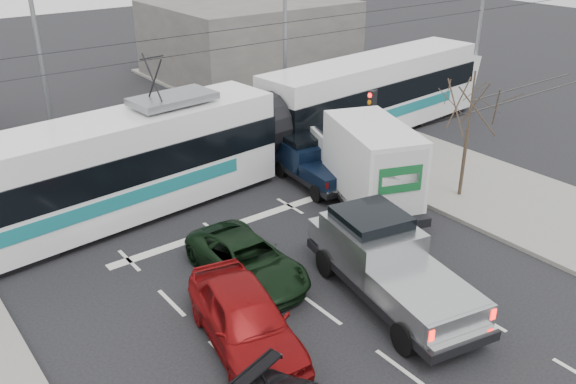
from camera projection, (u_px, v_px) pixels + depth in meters
ground at (365, 291)px, 18.54m from camera, size 120.00×120.00×0.00m
sidewalk_right at (535, 208)px, 23.45m from camera, size 6.00×60.00×0.15m
rails at (201, 183)px, 25.74m from camera, size 60.00×1.60×0.03m
building_right at (249, 39)px, 41.37m from camera, size 12.00×10.00×5.00m
bare_tree at (471, 107)px, 22.91m from camera, size 2.40×2.40×5.00m
traffic_signal at (373, 113)px, 25.62m from camera, size 0.44×0.44×3.60m
street_lamp_near at (282, 28)px, 30.48m from camera, size 2.38×0.25×9.00m
street_lamp_far at (35, 51)px, 25.61m from camera, size 2.38×0.25×9.00m
catenary at (195, 94)px, 24.11m from camera, size 60.00×0.20×7.00m
tram at (262, 126)px, 26.31m from camera, size 28.30×5.30×5.75m
silver_pickup at (385, 260)px, 17.91m from camera, size 3.44×6.82×2.36m
box_truck at (366, 163)px, 23.46m from camera, size 4.50×7.09×3.36m
navy_pickup at (310, 162)px, 25.46m from camera, size 2.14×4.60×1.87m
green_car at (247, 260)px, 18.90m from camera, size 2.28×4.77×1.31m
red_car at (245, 319)px, 15.88m from camera, size 3.02×5.29×1.69m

